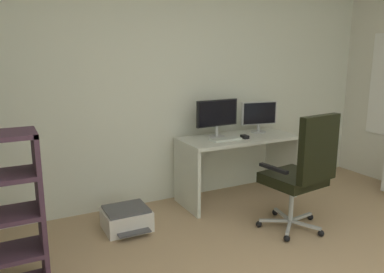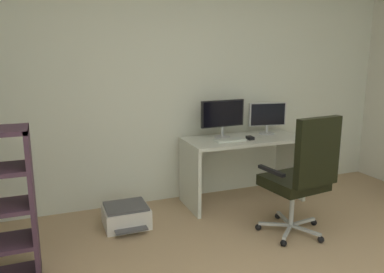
# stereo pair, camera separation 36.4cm
# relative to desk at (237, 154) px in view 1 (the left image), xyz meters

# --- Properties ---
(wall_back) EXTENTS (5.52, 0.10, 2.68)m
(wall_back) POSITION_rel_desk_xyz_m (-0.70, 0.41, 0.81)
(wall_back) COLOR silver
(wall_back) RESTS_ON ground
(desk) EXTENTS (1.32, 0.59, 0.73)m
(desk) POSITION_rel_desk_xyz_m (0.00, 0.00, 0.00)
(desk) COLOR silver
(desk) RESTS_ON ground
(monitor_main) EXTENTS (0.51, 0.18, 0.41)m
(monitor_main) POSITION_rel_desk_xyz_m (-0.22, 0.09, 0.45)
(monitor_main) COLOR #B2B5B7
(monitor_main) RESTS_ON desk
(monitor_secondary) EXTENTS (0.44, 0.18, 0.36)m
(monitor_secondary) POSITION_rel_desk_xyz_m (0.35, 0.09, 0.41)
(monitor_secondary) COLOR #B2B5B7
(monitor_secondary) RESTS_ON desk
(keyboard) EXTENTS (0.35, 0.14, 0.02)m
(keyboard) POSITION_rel_desk_xyz_m (-0.21, -0.09, 0.21)
(keyboard) COLOR silver
(keyboard) RESTS_ON desk
(computer_mouse) EXTENTS (0.07, 0.10, 0.03)m
(computer_mouse) POSITION_rel_desk_xyz_m (0.02, -0.10, 0.22)
(computer_mouse) COLOR black
(computer_mouse) RESTS_ON desk
(office_chair) EXTENTS (0.63, 0.65, 1.13)m
(office_chair) POSITION_rel_desk_xyz_m (0.06, -0.97, 0.08)
(office_chair) COLOR #B7BABC
(office_chair) RESTS_ON ground
(printer) EXTENTS (0.43, 0.46, 0.21)m
(printer) POSITION_rel_desk_xyz_m (-1.36, -0.17, -0.43)
(printer) COLOR silver
(printer) RESTS_ON ground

